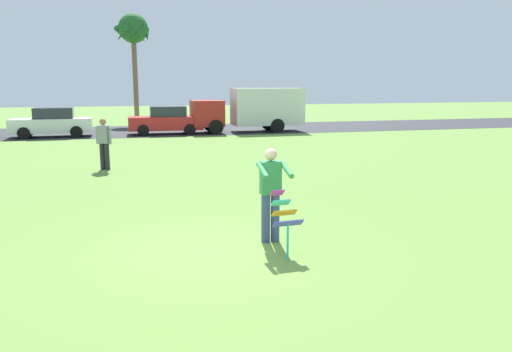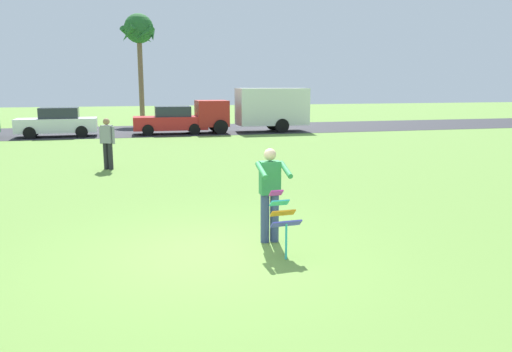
# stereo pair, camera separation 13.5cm
# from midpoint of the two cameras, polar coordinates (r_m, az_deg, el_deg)

# --- Properties ---
(ground_plane) EXTENTS (120.00, 120.00, 0.00)m
(ground_plane) POSITION_cam_midpoint_polar(r_m,az_deg,el_deg) (8.59, -4.72, -8.88)
(ground_plane) COLOR olive
(road_strip) EXTENTS (120.00, 8.00, 0.01)m
(road_strip) POSITION_cam_midpoint_polar(r_m,az_deg,el_deg) (31.57, -12.03, 5.14)
(road_strip) COLOR #2D2D33
(road_strip) RESTS_ON ground
(person_kite_flyer) EXTENTS (0.54, 0.65, 1.73)m
(person_kite_flyer) POSITION_cam_midpoint_polar(r_m,az_deg,el_deg) (8.90, 2.08, -1.80)
(person_kite_flyer) COLOR #384772
(person_kite_flyer) RESTS_ON ground
(kite_held) EXTENTS (0.52, 0.65, 1.08)m
(kite_held) POSITION_cam_midpoint_polar(r_m,az_deg,el_deg) (8.23, 3.58, -4.50)
(kite_held) COLOR #D83399
(kite_held) RESTS_ON ground
(parked_car_white) EXTENTS (4.25, 1.93, 1.60)m
(parked_car_white) POSITION_cam_midpoint_polar(r_m,az_deg,el_deg) (29.32, -21.82, 5.73)
(parked_car_white) COLOR white
(parked_car_white) RESTS_ON ground
(parked_car_red) EXTENTS (4.24, 1.90, 1.60)m
(parked_car_red) POSITION_cam_midpoint_polar(r_m,az_deg,el_deg) (29.19, -9.67, 6.32)
(parked_car_red) COLOR red
(parked_car_red) RESTS_ON ground
(parked_truck_red_cab) EXTENTS (6.70, 2.13, 2.62)m
(parked_truck_red_cab) POSITION_cam_midpoint_polar(r_m,az_deg,el_deg) (30.06, 0.45, 7.80)
(parked_truck_red_cab) COLOR #B2231E
(parked_truck_red_cab) RESTS_ON ground
(palm_tree_right_near) EXTENTS (2.58, 2.71, 7.87)m
(palm_tree_right_near) POSITION_cam_midpoint_polar(r_m,az_deg,el_deg) (38.02, -13.26, 15.79)
(palm_tree_right_near) COLOR brown
(palm_tree_right_near) RESTS_ON ground
(person_walker_near) EXTENTS (0.50, 0.37, 1.73)m
(person_walker_near) POSITION_cam_midpoint_polar(r_m,az_deg,el_deg) (17.40, -16.58, 3.78)
(person_walker_near) COLOR #26262B
(person_walker_near) RESTS_ON ground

